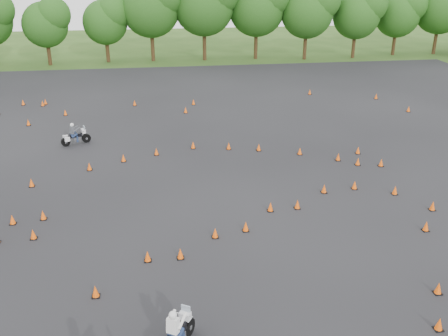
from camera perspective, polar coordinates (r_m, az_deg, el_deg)
ground at (r=23.57m, az=1.36°, el=-6.46°), size 140.00×140.00×0.00m
asphalt_pad at (r=28.89m, az=-0.55°, el=-0.65°), size 62.00×62.00×0.00m
treeline at (r=56.67m, az=-1.43°, el=15.98°), size 86.91×32.40×11.12m
traffic_cones at (r=28.12m, az=-1.40°, el=-0.84°), size 36.05×32.97×0.45m
rider_grey at (r=34.66m, az=-16.64°, el=3.82°), size 2.05×1.37×1.53m
rider_white at (r=16.55m, az=-5.31°, el=-17.86°), size 1.61×2.07×1.58m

